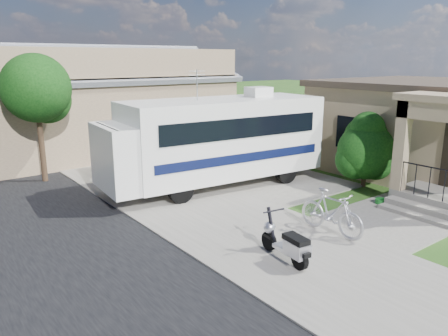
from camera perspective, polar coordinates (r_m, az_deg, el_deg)
ground at (r=11.59m, az=9.60°, el=-8.30°), size 120.00×120.00×0.00m
sidewalk_slab at (r=19.08m, az=-15.01°, el=0.45°), size 4.00×80.00×0.06m
driveway_slab at (r=15.67m, az=1.39°, el=-2.02°), size 7.00×6.00×0.05m
walk_slab at (r=13.30m, az=21.76°, el=-6.04°), size 4.00×3.00×0.05m
house at (r=19.08m, az=25.27°, el=4.93°), size 9.47×7.80×3.54m
warehouse at (r=22.76m, az=-16.86°, el=7.49°), size 12.50×8.40×5.04m
street_tree_a at (r=16.87m, az=-23.02°, el=9.17°), size 2.44×2.40×4.58m
motorhome at (r=15.02m, az=-1.09°, el=3.89°), size 7.97×3.10×3.99m
shrub at (r=15.91m, az=17.99°, el=2.45°), size 2.15×2.05×2.64m
scooter at (r=9.71m, az=8.25°, el=-9.77°), size 0.60×1.59×1.05m
bicycle at (r=11.36m, az=13.83°, el=-5.92°), size 0.62×1.91×1.14m
garden_hose at (r=14.29m, az=19.85°, el=-4.25°), size 0.37×0.37×0.17m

